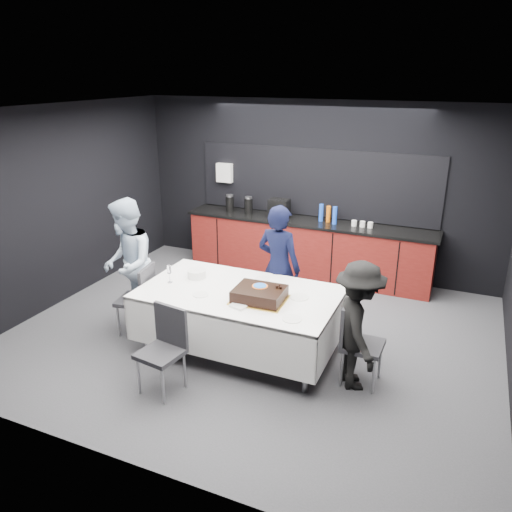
{
  "coord_description": "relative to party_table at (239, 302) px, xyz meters",
  "views": [
    {
      "loc": [
        2.31,
        -5.21,
        3.22
      ],
      "look_at": [
        0.0,
        0.1,
        1.05
      ],
      "focal_mm": 35.0,
      "sensor_mm": 36.0,
      "label": 1
    }
  ],
  "objects": [
    {
      "name": "chair_right",
      "position": [
        1.42,
        -0.08,
        -0.11
      ],
      "size": [
        0.43,
        0.43,
        0.92
      ],
      "color": "#2B2B2F",
      "rests_on": "ground"
    },
    {
      "name": "person_center",
      "position": [
        0.2,
        0.78,
        0.19
      ],
      "size": [
        0.66,
        0.48,
        1.66
      ],
      "primitive_type": "imported",
      "rotation": [
        0.0,
        0.0,
        2.99
      ],
      "color": "black",
      "rests_on": "ground"
    },
    {
      "name": "loose_plate_far",
      "position": [
        0.11,
        0.45,
        0.14
      ],
      "size": [
        0.18,
        0.18,
        0.01
      ],
      "primitive_type": "cylinder",
      "color": "white",
      "rests_on": "party_table"
    },
    {
      "name": "chair_near",
      "position": [
        -0.38,
        -1.01,
        -0.11
      ],
      "size": [
        0.48,
        0.48,
        0.92
      ],
      "color": "#2B2B2F",
      "rests_on": "ground"
    },
    {
      "name": "loose_plate_near",
      "position": [
        -0.36,
        -0.27,
        0.14
      ],
      "size": [
        0.18,
        0.18,
        0.01
      ],
      "primitive_type": "cylinder",
      "color": "white",
      "rests_on": "party_table"
    },
    {
      "name": "loose_plate_right_b",
      "position": [
        0.81,
        -0.41,
        0.14
      ],
      "size": [
        0.21,
        0.21,
        0.01
      ],
      "primitive_type": "cylinder",
      "color": "white",
      "rests_on": "party_table"
    },
    {
      "name": "ground",
      "position": [
        0.0,
        0.4,
        -0.64
      ],
      "size": [
        6.0,
        6.0,
        0.0
      ],
      "primitive_type": "plane",
      "color": "#46474C",
      "rests_on": "ground"
    },
    {
      "name": "party_table",
      "position": [
        0.0,
        0.0,
        0.0
      ],
      "size": [
        2.32,
        1.32,
        0.78
      ],
      "color": "#99999E",
      "rests_on": "ground"
    },
    {
      "name": "loose_plate_right_a",
      "position": [
        0.7,
        0.12,
        0.14
      ],
      "size": [
        0.22,
        0.22,
        0.01
      ],
      "primitive_type": "cylinder",
      "color": "white",
      "rests_on": "party_table"
    },
    {
      "name": "champagne_flute",
      "position": [
        -0.89,
        -0.1,
        0.3
      ],
      "size": [
        0.06,
        0.06,
        0.22
      ],
      "color": "white",
      "rests_on": "party_table"
    },
    {
      "name": "cake_assembly",
      "position": [
        0.32,
        -0.13,
        0.21
      ],
      "size": [
        0.61,
        0.51,
        0.18
      ],
      "color": "gold",
      "rests_on": "party_table"
    },
    {
      "name": "plate_stack",
      "position": [
        -0.66,
        0.17,
        0.19
      ],
      "size": [
        0.23,
        0.23,
        0.1
      ],
      "primitive_type": "cylinder",
      "color": "white",
      "rests_on": "party_table"
    },
    {
      "name": "kitchenette",
      "position": [
        -0.02,
        2.62,
        -0.1
      ],
      "size": [
        4.1,
        0.64,
        2.05
      ],
      "color": "#5A110E",
      "rests_on": "ground"
    },
    {
      "name": "chair_left",
      "position": [
        -1.34,
        -0.12,
        -0.11
      ],
      "size": [
        0.49,
        0.49,
        0.92
      ],
      "color": "#2B2B2F",
      "rests_on": "ground"
    },
    {
      "name": "room_shell",
      "position": [
        0.0,
        0.4,
        1.22
      ],
      "size": [
        6.04,
        5.04,
        2.82
      ],
      "color": "white",
      "rests_on": "ground"
    },
    {
      "name": "person_right",
      "position": [
        1.45,
        -0.16,
        0.07
      ],
      "size": [
        0.88,
        1.06,
        1.42
      ],
      "primitive_type": "imported",
      "rotation": [
        0.0,
        0.0,
        2.03
      ],
      "color": "black",
      "rests_on": "ground"
    },
    {
      "name": "fork_pile",
      "position": [
        0.17,
        -0.39,
        0.15
      ],
      "size": [
        0.2,
        0.16,
        0.03
      ],
      "primitive_type": "cube",
      "rotation": [
        0.0,
        0.0,
        -0.28
      ],
      "color": "white",
      "rests_on": "party_table"
    },
    {
      "name": "person_left",
      "position": [
        -1.6,
        0.02,
        0.22
      ],
      "size": [
        0.99,
        1.05,
        1.72
      ],
      "primitive_type": "imported",
      "rotation": [
        0.0,
        0.0,
        -1.03
      ],
      "color": "silver",
      "rests_on": "ground"
    }
  ]
}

